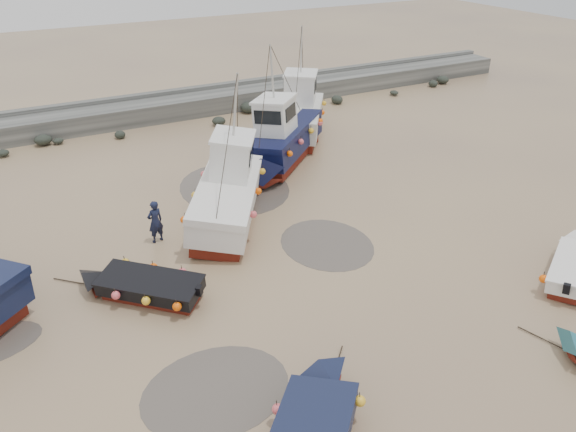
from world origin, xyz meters
name	(u,v)px	position (x,y,z in m)	size (l,w,h in m)	color
ground	(288,319)	(0.00, 0.00, 0.00)	(120.00, 120.00, 0.00)	#A1875E
seawall	(126,114)	(0.05, 21.99, 0.63)	(60.00, 4.92, 1.50)	slate
puddle_a	(216,390)	(-3.23, -1.79, 0.00)	(4.22, 4.22, 0.01)	#4E463F
puddle_b	(327,244)	(3.60, 3.51, 0.00)	(3.59, 3.59, 0.01)	#4E463F
puddle_d	(234,187)	(2.38, 10.16, 0.00)	(5.14, 5.14, 0.01)	#4E463F
dinghy_3	(576,263)	(10.40, -2.64, 0.55)	(5.24, 3.48, 1.43)	maroon
dinghy_4	(142,283)	(-3.85, 3.49, 0.55)	(4.68, 4.51, 1.43)	maroon
cabin_boat_1	(226,188)	(0.98, 7.62, 1.35)	(6.02, 9.12, 6.22)	maroon
cabin_boat_2	(280,140)	(5.72, 11.73, 1.35)	(7.98, 7.50, 6.22)	maroon
cabin_boat_3	(299,111)	(8.86, 15.42, 1.38)	(6.17, 8.22, 6.22)	maroon
person	(158,241)	(-2.36, 6.90, 0.00)	(0.66, 0.43, 1.81)	#141932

